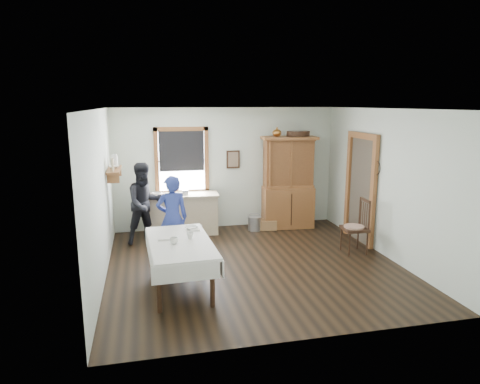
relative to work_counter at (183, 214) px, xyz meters
The scene contains 20 objects.
room 2.54m from the work_counter, 64.09° to the right, with size 5.01×5.01×2.70m.
window 1.23m from the work_counter, 83.69° to the left, with size 1.18×0.07×1.48m.
doorway 3.79m from the work_counter, 20.17° to the right, with size 0.09×1.14×2.22m.
wall_shelf 1.85m from the work_counter, 155.95° to the right, with size 0.24×1.00×0.44m.
framed_picture 1.66m from the work_counter, 15.41° to the left, with size 0.30×0.04×0.40m, color #331E11.
rug_beater 4.14m from the work_counter, 27.73° to the right, with size 0.27×0.27×0.01m, color black.
work_counter is the anchor object (origin of this frame).
china_hutch 2.46m from the work_counter, ahead, with size 1.21×0.58×2.07m, color brown.
dining_table 2.77m from the work_counter, 95.93° to the right, with size 0.96×1.82×0.73m, color silver.
spindle_chair 3.61m from the work_counter, 32.58° to the right, with size 0.48×0.48×1.04m, color #331E11.
pail 1.61m from the work_counter, ahead, with size 0.30×0.30×0.32m, color #9DA0A6.
wicker_basket 1.92m from the work_counter, ahead, with size 0.37×0.26×0.22m, color #A3774A.
woman_blue 1.61m from the work_counter, 101.76° to the right, with size 0.52×0.34×1.43m, color navy.
figure_dark 0.97m from the work_counter, 149.08° to the right, with size 0.74×0.58×1.52m, color black.
table_cup_a 2.90m from the work_counter, 97.69° to the right, with size 0.12×0.12×0.10m, color silver.
table_cup_b 2.69m from the work_counter, 92.68° to the right, with size 0.11×0.11×0.10m, color silver.
table_bowl 2.18m from the work_counter, 91.40° to the right, with size 0.23×0.23×0.06m, color silver.
counter_book 0.75m from the work_counter, 168.06° to the right, with size 0.16×0.21×0.02m, color #796451.
counter_bowl 0.72m from the work_counter, behind, with size 0.21×0.21×0.07m, color silver.
shelf_bowl 1.86m from the work_counter, 156.39° to the right, with size 0.22×0.22×0.05m, color silver.
Camera 1 is at (-1.80, -6.89, 2.79)m, focal length 32.00 mm.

